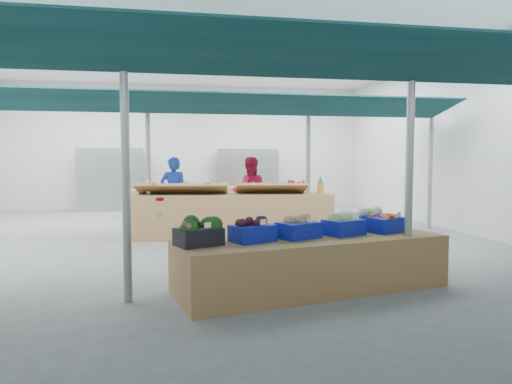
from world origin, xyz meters
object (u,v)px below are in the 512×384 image
veg_counter (311,263)px  fruit_counter (230,215)px  vendor_right (250,193)px  vendor_left (174,194)px

veg_counter → fruit_counter: 4.21m
veg_counter → vendor_right: size_ratio=1.99×
fruit_counter → vendor_right: 1.32m
vendor_right → fruit_counter: bearing=65.2°
veg_counter → fruit_counter: size_ratio=0.80×
fruit_counter → vendor_left: bearing=141.3°
fruit_counter → vendor_left: 1.68m
veg_counter → vendor_right: (0.06, 5.27, 0.53)m
fruit_counter → vendor_left: size_ratio=2.50×
vendor_left → vendor_right: (1.80, 0.00, 0.00)m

